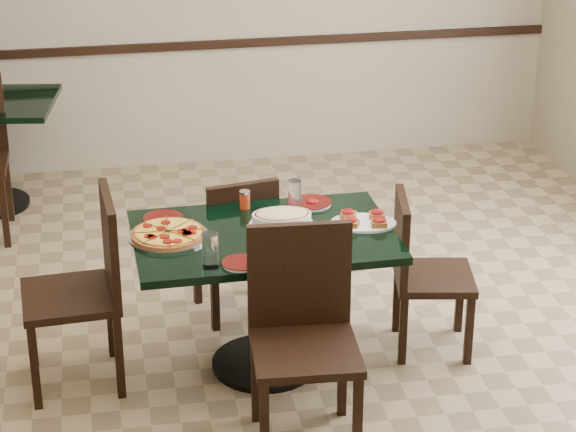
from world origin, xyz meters
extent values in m
plane|color=#907853|center=(0.00, 0.00, 0.00)|extent=(5.50, 5.50, 0.00)
plane|color=gray|center=(0.00, -2.75, 1.40)|extent=(5.00, 0.00, 5.00)
cube|color=black|center=(0.00, 2.73, 0.90)|extent=(5.00, 0.03, 0.06)
cube|color=black|center=(-0.08, -0.18, 0.73)|extent=(1.28, 0.84, 0.04)
cylinder|color=black|center=(-0.08, -0.18, 0.35)|extent=(0.11, 0.11, 0.71)
cylinder|color=black|center=(-0.08, -0.18, 0.01)|extent=(0.54, 0.54, 0.03)
cube|color=black|center=(-0.16, 0.43, 0.40)|extent=(0.46, 0.46, 0.04)
cube|color=black|center=(-0.12, 0.26, 0.63)|extent=(0.39, 0.11, 0.42)
cube|color=black|center=(-0.02, 0.62, 0.19)|extent=(0.05, 0.05, 0.38)
cube|color=black|center=(0.04, 0.30, 0.19)|extent=(0.05, 0.05, 0.38)
cube|color=black|center=(-0.35, 0.56, 0.19)|extent=(0.05, 0.05, 0.38)
cube|color=black|center=(-0.29, 0.24, 0.19)|extent=(0.05, 0.05, 0.38)
cube|color=black|center=(-0.01, -0.87, 0.48)|extent=(0.50, 0.50, 0.04)
cube|color=black|center=(0.00, -0.65, 0.75)|extent=(0.47, 0.07, 0.50)
cube|color=black|center=(-0.23, -1.06, 0.23)|extent=(0.04, 0.04, 0.46)
cube|color=black|center=(-0.20, -0.65, 0.23)|extent=(0.04, 0.04, 0.46)
cube|color=black|center=(0.18, -1.08, 0.23)|extent=(0.04, 0.04, 0.46)
cube|color=black|center=(0.21, -0.67, 0.23)|extent=(0.04, 0.04, 0.46)
cube|color=black|center=(0.81, -0.14, 0.41)|extent=(0.46, 0.46, 0.04)
cube|color=black|center=(0.63, -0.11, 0.64)|extent=(0.11, 0.40, 0.43)
cube|color=black|center=(0.95, -0.34, 0.19)|extent=(0.05, 0.05, 0.39)
cube|color=black|center=(0.61, -0.28, 0.19)|extent=(0.05, 0.05, 0.39)
cube|color=black|center=(1.00, -0.01, 0.19)|extent=(0.05, 0.05, 0.39)
cube|color=black|center=(0.67, 0.05, 0.19)|extent=(0.05, 0.05, 0.39)
cube|color=black|center=(-1.03, -0.15, 0.47)|extent=(0.49, 0.49, 0.04)
cube|color=black|center=(-0.82, -0.13, 0.74)|extent=(0.07, 0.46, 0.49)
cube|color=black|center=(-1.25, 0.04, 0.23)|extent=(0.04, 0.04, 0.45)
cube|color=black|center=(-0.85, 0.06, 0.23)|extent=(0.04, 0.04, 0.45)
cube|color=black|center=(-1.22, -0.36, 0.23)|extent=(0.04, 0.04, 0.45)
cube|color=black|center=(-0.82, -0.33, 0.23)|extent=(0.04, 0.04, 0.45)
cube|color=black|center=(-1.45, 1.51, 0.23)|extent=(0.04, 0.04, 0.46)
cube|color=black|center=(-1.44, 1.92, 0.23)|extent=(0.04, 0.04, 0.46)
cylinder|color=silver|center=(-0.54, -0.14, 0.76)|extent=(0.39, 0.39, 0.01)
cylinder|color=brown|center=(-0.54, -0.14, 0.77)|extent=(0.36, 0.36, 0.02)
cylinder|color=gold|center=(-0.54, -0.14, 0.78)|extent=(0.32, 0.32, 0.01)
cylinder|color=white|center=(0.02, -0.12, 0.76)|extent=(0.33, 0.33, 0.01)
ellipsoid|color=beige|center=(0.02, -0.12, 0.82)|extent=(0.27, 0.18, 0.04)
ellipsoid|color=#9E6A2B|center=(0.08, -0.36, 0.81)|extent=(0.20, 0.13, 0.08)
cylinder|color=white|center=(-0.24, -0.50, 0.76)|extent=(0.17, 0.17, 0.01)
cylinder|color=#3C0504|center=(-0.24, -0.50, 0.76)|extent=(0.17, 0.17, 0.00)
cylinder|color=white|center=(0.22, 0.13, 0.76)|extent=(0.20, 0.20, 0.01)
cylinder|color=#3C0504|center=(0.22, 0.13, 0.76)|extent=(0.20, 0.20, 0.00)
ellipsoid|color=maroon|center=(0.22, 0.13, 0.77)|extent=(0.06, 0.06, 0.03)
cylinder|color=white|center=(-0.55, 0.07, 0.76)|extent=(0.20, 0.20, 0.01)
cylinder|color=#3C0504|center=(-0.55, 0.07, 0.76)|extent=(0.20, 0.20, 0.00)
cube|color=white|center=(-0.15, -0.51, 0.75)|extent=(0.17, 0.17, 0.00)
cube|color=silver|center=(-0.13, -0.51, 0.76)|extent=(0.04, 0.14, 0.00)
cylinder|color=white|center=(0.12, 0.10, 0.83)|extent=(0.07, 0.07, 0.15)
cylinder|color=white|center=(-0.38, -0.49, 0.83)|extent=(0.08, 0.08, 0.17)
cylinder|color=#C54115|center=(-0.13, 0.14, 0.79)|extent=(0.05, 0.05, 0.08)
cylinder|color=silver|center=(-0.13, 0.14, 0.84)|extent=(0.06, 0.06, 0.01)
camera|label=1|loc=(-0.85, -5.07, 3.05)|focal=70.00mm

